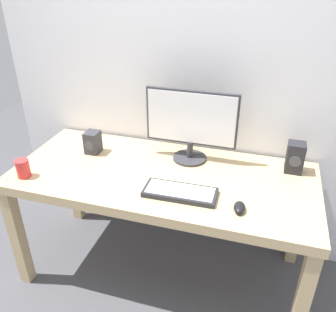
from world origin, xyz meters
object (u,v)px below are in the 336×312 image
at_px(keyboard_primary, 180,192).
at_px(speaker_right, 295,157).
at_px(mouse, 239,207).
at_px(speaker_left, 93,142).
at_px(desk, 163,186).
at_px(coffee_mug, 23,168).
at_px(monitor, 191,123).

distance_m(keyboard_primary, speaker_right, 0.71).
bearing_deg(keyboard_primary, mouse, -8.63).
bearing_deg(speaker_left, speaker_right, 5.81).
height_order(mouse, speaker_right, speaker_right).
bearing_deg(speaker_right, desk, -161.26).
bearing_deg(speaker_right, keyboard_primary, -143.54).
bearing_deg(coffee_mug, monitor, 29.20).
bearing_deg(speaker_right, mouse, -118.52).
distance_m(mouse, coffee_mug, 1.21).
height_order(keyboard_primary, speaker_left, speaker_left).
bearing_deg(mouse, desk, 150.80).
bearing_deg(mouse, keyboard_primary, 167.72).
xyz_separation_m(monitor, speaker_left, (-0.61, -0.10, -0.17)).
xyz_separation_m(keyboard_primary, mouse, (0.31, -0.05, 0.00)).
bearing_deg(monitor, speaker_left, -170.90).
bearing_deg(speaker_right, monitor, -177.53).
xyz_separation_m(monitor, coffee_mug, (-0.85, -0.48, -0.19)).
xyz_separation_m(monitor, mouse, (0.36, -0.44, -0.22)).
distance_m(desk, speaker_right, 0.78).
distance_m(desk, mouse, 0.53).
bearing_deg(desk, speaker_right, 18.74).
xyz_separation_m(speaker_right, coffee_mug, (-1.46, -0.50, -0.04)).
distance_m(keyboard_primary, speaker_left, 0.72).
bearing_deg(mouse, speaker_left, 156.85).
bearing_deg(coffee_mug, desk, 19.21).
bearing_deg(mouse, speaker_right, 57.82).
distance_m(mouse, speaker_right, 0.54).
relative_size(keyboard_primary, speaker_left, 2.75).
relative_size(speaker_left, coffee_mug, 1.32).
bearing_deg(speaker_right, speaker_left, -174.19).
height_order(keyboard_primary, mouse, mouse).
height_order(speaker_right, coffee_mug, speaker_right).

